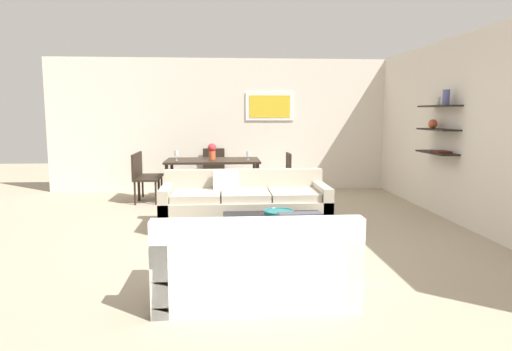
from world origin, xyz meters
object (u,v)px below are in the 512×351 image
object	(u,v)px
candle_jar	(296,216)
dining_chair_head	(214,167)
sofa_beige	(245,207)
dining_table	(213,163)
wine_glass_right_near	(248,154)
coffee_table	(275,235)
wine_glass_head	(213,151)
dining_chair_right_near	(282,174)
centerpiece_vase	(212,150)
dining_chair_left_near	(142,175)
loveseat_white	(256,265)
dining_chair_left_far	(146,172)
wine_glass_left_near	(177,154)
decorative_bowl	(279,214)

from	to	relation	value
candle_jar	dining_chair_head	distance (m)	4.31
sofa_beige	dining_table	world-z (taller)	sofa_beige
wine_glass_right_near	dining_chair_head	bearing A→B (deg)	122.95
coffee_table	wine_glass_head	size ratio (longest dim) A/B	6.94
dining_chair_right_near	wine_glass_head	xyz separation A→B (m)	(-1.26, 0.62, 0.37)
dining_chair_head	centerpiece_vase	bearing A→B (deg)	-90.70
dining_table	dining_chair_left_near	bearing A→B (deg)	-170.43
dining_chair_left_near	dining_table	bearing A→B (deg)	9.57
centerpiece_vase	loveseat_white	bearing A→B (deg)	-84.25
dining_chair_left_far	dining_chair_right_near	bearing A→B (deg)	-9.57
wine_glass_left_near	decorative_bowl	bearing A→B (deg)	-64.24
dining_table	dining_chair_head	xyz separation A→B (m)	(0.00, 0.88, -0.17)
loveseat_white	dining_chair_right_near	size ratio (longest dim) A/B	1.90
coffee_table	wine_glass_left_near	bearing A→B (deg)	114.55
wine_glass_left_near	dining_chair_right_near	bearing A→B (deg)	-2.87
centerpiece_vase	wine_glass_right_near	bearing A→B (deg)	-14.46
dining_table	wine_glass_head	distance (m)	0.46
loveseat_white	dining_chair_right_near	bearing A→B (deg)	79.54
decorative_bowl	centerpiece_vase	size ratio (longest dim) A/B	1.20
candle_jar	dining_chair_left_near	xyz separation A→B (m)	(-2.27, 3.09, 0.08)
dining_chair_left_near	wine_glass_left_near	size ratio (longest dim) A/B	4.93
coffee_table	dining_chair_right_near	distance (m)	3.08
candle_jar	dining_table	distance (m)	3.47
sofa_beige	dining_chair_head	world-z (taller)	dining_chair_head
loveseat_white	decorative_bowl	xyz separation A→B (m)	(0.38, 1.40, 0.13)
decorative_bowl	wine_glass_left_near	bearing A→B (deg)	115.76
decorative_bowl	dining_chair_head	world-z (taller)	dining_chair_head
dining_chair_left_far	centerpiece_vase	world-z (taller)	centerpiece_vase
candle_jar	centerpiece_vase	size ratio (longest dim) A/B	0.30
loveseat_white	coffee_table	distance (m)	1.38
dining_table	dining_chair_head	world-z (taller)	dining_chair_head
coffee_table	dining_chair_left_far	size ratio (longest dim) A/B	1.36
decorative_bowl	centerpiece_vase	distance (m)	3.37
dining_table	dining_chair_left_far	xyz separation A→B (m)	(-1.26, 0.21, -0.17)
loveseat_white	centerpiece_vase	distance (m)	4.69
dining_chair_right_near	dining_chair_left_far	size ratio (longest dim) A/B	1.00
sofa_beige	coffee_table	bearing A→B (deg)	-75.73
dining_chair_head	dining_chair_left_far	bearing A→B (deg)	-152.13
dining_chair_left_near	centerpiece_vase	size ratio (longest dim) A/B	2.99
candle_jar	centerpiece_vase	world-z (taller)	centerpiece_vase
sofa_beige	decorative_bowl	xyz separation A→B (m)	(0.35, -1.10, 0.14)
wine_glass_left_near	dining_chair_left_near	bearing A→B (deg)	-171.16
loveseat_white	wine_glass_head	xyz separation A→B (m)	(-0.46, 4.98, 0.58)
candle_jar	centerpiece_vase	distance (m)	3.54
sofa_beige	dining_chair_left_near	bearing A→B (deg)	133.08
dining_table	dining_chair_left_near	world-z (taller)	dining_chair_left_near
wine_glass_head	wine_glass_right_near	xyz separation A→B (m)	(0.65, -0.53, -0.02)
loveseat_white	wine_glass_left_near	bearing A→B (deg)	103.88
sofa_beige	decorative_bowl	size ratio (longest dim) A/B	6.52
centerpiece_vase	dining_chair_left_far	bearing A→B (deg)	172.70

